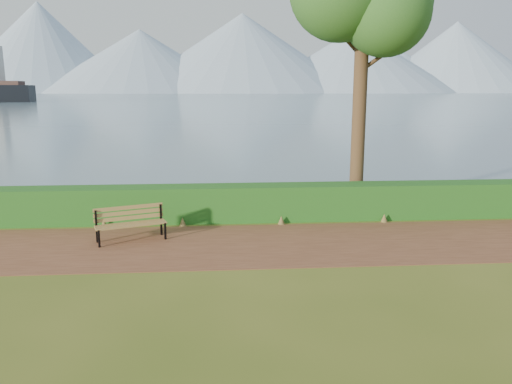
{
  "coord_description": "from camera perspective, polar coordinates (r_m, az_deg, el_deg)",
  "views": [
    {
      "loc": [
        -0.08,
        -11.14,
        3.69
      ],
      "look_at": [
        0.84,
        1.2,
        1.1
      ],
      "focal_mm": 35.0,
      "sensor_mm": 36.0,
      "label": 1
    }
  ],
  "objects": [
    {
      "name": "path",
      "position": [
        12.02,
        -3.68,
        -6.06
      ],
      "size": [
        40.0,
        3.4,
        0.01
      ],
      "primitive_type": "cube",
      "color": "brown",
      "rests_on": "ground"
    },
    {
      "name": "water",
      "position": [
        271.17,
        -4.32,
        11.0
      ],
      "size": [
        700.0,
        510.0,
        0.0
      ],
      "primitive_type": "cube",
      "color": "#4B6278",
      "rests_on": "ground"
    },
    {
      "name": "mountains",
      "position": [
        417.98,
        -5.69,
        15.05
      ],
      "size": [
        585.0,
        190.0,
        70.0
      ],
      "color": "#859CB1",
      "rests_on": "ground"
    },
    {
      "name": "ground",
      "position": [
        11.74,
        -3.66,
        -6.53
      ],
      "size": [
        140.0,
        140.0,
        0.0
      ],
      "primitive_type": "plane",
      "color": "#455418",
      "rests_on": "ground"
    },
    {
      "name": "hedge",
      "position": [
        14.11,
        -3.81,
        -1.28
      ],
      "size": [
        32.0,
        0.85,
        1.0
      ],
      "primitive_type": "cube",
      "color": "#174E16",
      "rests_on": "ground"
    },
    {
      "name": "bench",
      "position": [
        12.63,
        -14.18,
        -3.24
      ],
      "size": [
        1.75,
        1.03,
        0.85
      ],
      "rotation": [
        0.0,
        0.0,
        0.34
      ],
      "color": "black",
      "rests_on": "ground"
    }
  ]
}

